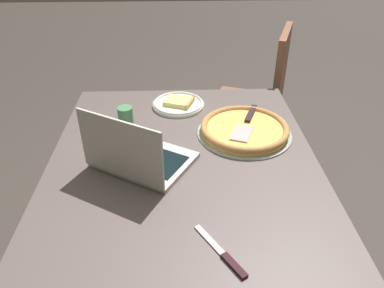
{
  "coord_description": "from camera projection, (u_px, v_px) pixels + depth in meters",
  "views": [
    {
      "loc": [
        1.12,
        -0.01,
        1.54
      ],
      "look_at": [
        0.0,
        0.03,
        0.81
      ],
      "focal_mm": 34.9,
      "sensor_mm": 36.0,
      "label": 1
    }
  ],
  "objects": [
    {
      "name": "pizza_plate",
      "position": [
        179.0,
        104.0,
        1.73
      ],
      "size": [
        0.24,
        0.24,
        0.04
      ],
      "color": "white",
      "rests_on": "dining_table"
    },
    {
      "name": "dining_table",
      "position": [
        184.0,
        174.0,
        1.42
      ],
      "size": [
        1.2,
        0.99,
        0.74
      ],
      "color": "#574A47",
      "rests_on": "ground_plane"
    },
    {
      "name": "chair_far",
      "position": [
        260.0,
        97.0,
        2.27
      ],
      "size": [
        0.52,
        0.52,
        0.95
      ],
      "color": "brown",
      "rests_on": "ground_plane"
    },
    {
      "name": "ground_plane",
      "position": [
        185.0,
        284.0,
        1.78
      ],
      "size": [
        12.0,
        12.0,
        0.0
      ],
      "primitive_type": "plane",
      "color": "#3E3630"
    },
    {
      "name": "drink_cup",
      "position": [
        125.0,
        115.0,
        1.58
      ],
      "size": [
        0.06,
        0.06,
        0.08
      ],
      "color": "#4C8858",
      "rests_on": "dining_table"
    },
    {
      "name": "pizza_tray",
      "position": [
        245.0,
        129.0,
        1.52
      ],
      "size": [
        0.39,
        0.39,
        0.04
      ],
      "color": "#98A598",
      "rests_on": "dining_table"
    },
    {
      "name": "laptop",
      "position": [
        138.0,
        156.0,
        1.31
      ],
      "size": [
        0.38,
        0.41,
        0.24
      ],
      "color": "beige",
      "rests_on": "dining_table"
    },
    {
      "name": "table_knife",
      "position": [
        224.0,
        256.0,
        1.0
      ],
      "size": [
        0.2,
        0.13,
        0.01
      ],
      "color": "#C2B0B5",
      "rests_on": "dining_table"
    }
  ]
}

